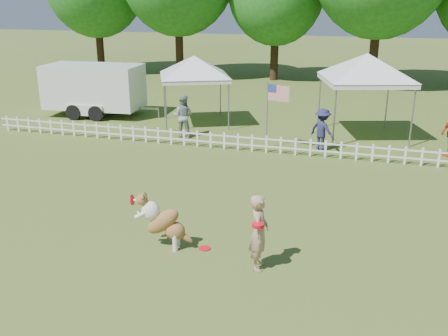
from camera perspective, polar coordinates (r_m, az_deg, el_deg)
name	(u,v)px	position (r m, az deg, el deg)	size (l,w,h in m)	color
ground	(211,247)	(10.86, -1.52, -8.98)	(120.00, 120.00, 0.00)	#37521A
picket_fence	(273,145)	(17.07, 5.68, 2.65)	(22.00, 0.08, 0.60)	white
handler	(259,232)	(9.76, 4.03, -7.34)	(0.56, 0.37, 1.55)	tan
dog	(164,221)	(10.63, -6.89, -6.09)	(1.18, 0.39, 1.22)	brown
frisbee_on_turf	(205,248)	(10.77, -2.22, -9.16)	(0.25, 0.25, 0.02)	red
canopy_tent_left	(195,91)	(20.78, -3.37, 8.76)	(2.68, 2.68, 2.77)	white
canopy_tent_right	(364,97)	(19.43, 15.68, 7.81)	(2.97, 2.97, 3.07)	white
cargo_trailer	(94,90)	(23.16, -14.61, 8.65)	(5.20, 2.29, 2.29)	silver
flag_pole	(267,116)	(17.40, 4.94, 5.94)	(0.89, 0.09, 2.33)	gray
spectator_a	(183,116)	(18.99, -4.70, 5.94)	(0.78, 0.61, 1.60)	gray
spectator_b	(322,130)	(17.49, 11.17, 4.29)	(0.96, 0.55, 1.49)	#22224A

